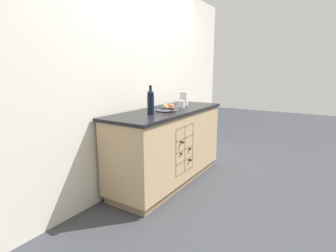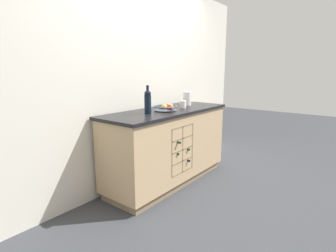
{
  "view_description": "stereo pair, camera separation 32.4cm",
  "coord_description": "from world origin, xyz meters",
  "px_view_note": "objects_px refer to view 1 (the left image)",
  "views": [
    {
      "loc": [
        -2.69,
        -1.69,
        1.4
      ],
      "look_at": [
        0.0,
        0.0,
        0.73
      ],
      "focal_mm": 28.0,
      "sensor_mm": 36.0,
      "label": 1
    },
    {
      "loc": [
        -2.51,
        -1.95,
        1.4
      ],
      "look_at": [
        0.0,
        0.0,
        0.73
      ],
      "focal_mm": 28.0,
      "sensor_mm": 36.0,
      "label": 2
    }
  ],
  "objects_px": {
    "fruit_bowl": "(167,108)",
    "ceramic_mug": "(182,104)",
    "standing_wine_bottle": "(151,101)",
    "white_pitcher": "(184,98)"
  },
  "relations": [
    {
      "from": "fruit_bowl",
      "to": "ceramic_mug",
      "type": "height_order",
      "value": "ceramic_mug"
    },
    {
      "from": "ceramic_mug",
      "to": "standing_wine_bottle",
      "type": "distance_m",
      "value": 0.63
    },
    {
      "from": "standing_wine_bottle",
      "to": "fruit_bowl",
      "type": "bearing_deg",
      "value": -4.61
    },
    {
      "from": "standing_wine_bottle",
      "to": "ceramic_mug",
      "type": "bearing_deg",
      "value": -3.67
    },
    {
      "from": "white_pitcher",
      "to": "ceramic_mug",
      "type": "xyz_separation_m",
      "value": [
        -0.25,
        -0.11,
        -0.05
      ]
    },
    {
      "from": "fruit_bowl",
      "to": "ceramic_mug",
      "type": "xyz_separation_m",
      "value": [
        0.34,
        -0.02,
        0.01
      ]
    },
    {
      "from": "fruit_bowl",
      "to": "ceramic_mug",
      "type": "bearing_deg",
      "value": -2.86
    },
    {
      "from": "fruit_bowl",
      "to": "ceramic_mug",
      "type": "relative_size",
      "value": 2.47
    },
    {
      "from": "white_pitcher",
      "to": "standing_wine_bottle",
      "type": "distance_m",
      "value": 0.88
    },
    {
      "from": "white_pitcher",
      "to": "ceramic_mug",
      "type": "height_order",
      "value": "white_pitcher"
    }
  ]
}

